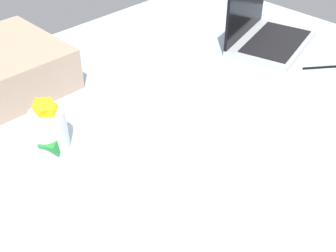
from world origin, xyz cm
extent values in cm
cube|color=silver|center=(0.00, 0.00, 9.00)|extent=(180.00, 140.00, 18.00)
cube|color=#B7BABC|center=(55.44, 5.73, 19.00)|extent=(37.68, 30.49, 2.00)
cube|color=black|center=(55.81, 4.28, 20.20)|extent=(32.32, 23.68, 0.40)
cube|color=black|center=(52.70, 16.39, 30.50)|extent=(32.21, 9.18, 21.00)
cylinder|color=silver|center=(-33.53, 11.94, 23.50)|extent=(9.00, 9.00, 11.00)
cube|color=#268C33|center=(-34.39, 9.91, 21.25)|extent=(8.00, 6.96, 6.01)
cube|color=blue|center=(-33.15, 12.00, 23.34)|extent=(8.55, 8.22, 4.77)
cube|color=blue|center=(-33.68, 12.44, 25.42)|extent=(6.13, 7.35, 4.54)
cube|color=yellow|center=(-33.51, 11.97, 27.52)|extent=(8.37, 8.26, 5.84)
cube|color=yellow|center=(-33.42, 12.82, 29.60)|extent=(5.73, 5.74, 5.74)
cube|color=black|center=(55.03, -16.99, 18.30)|extent=(13.90, 10.76, 0.60)
camera|label=1|loc=(-75.95, -73.42, 91.71)|focal=47.98mm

